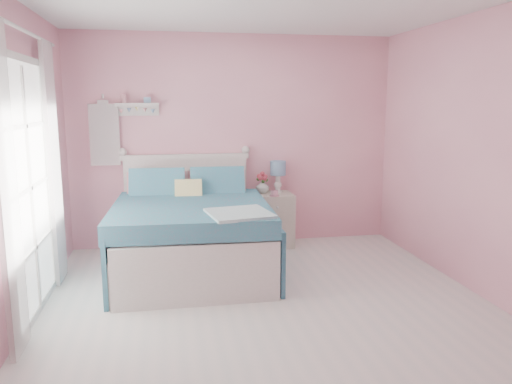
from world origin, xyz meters
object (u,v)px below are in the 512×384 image
object	(u,v)px
bed	(191,234)
table_lamp	(278,170)
vase	(262,186)
nightstand	(273,219)
teacup	(274,193)

from	to	relation	value
bed	table_lamp	distance (m)	1.53
table_lamp	vase	distance (m)	0.28
nightstand	vase	world-z (taller)	vase
teacup	vase	bearing A→B (deg)	114.17
vase	nightstand	bearing A→B (deg)	-23.73
nightstand	table_lamp	world-z (taller)	table_lamp
bed	nightstand	world-z (taller)	bed
bed	table_lamp	size ratio (longest dim) A/B	5.18
bed	vase	distance (m)	1.29
bed	teacup	bearing A→B (deg)	31.58
nightstand	teacup	bearing A→B (deg)	-98.36
bed	vase	size ratio (longest dim) A/B	11.93
bed	nightstand	distance (m)	1.30
bed	teacup	size ratio (longest dim) A/B	22.58
table_lamp	vase	bearing A→B (deg)	-166.61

